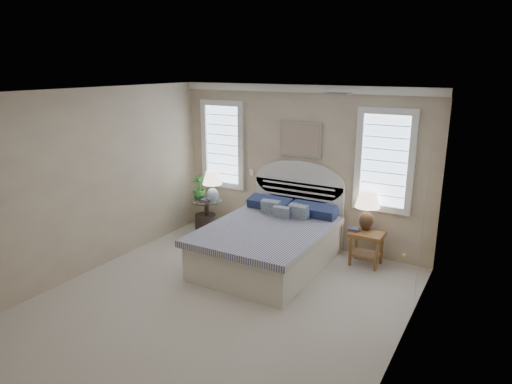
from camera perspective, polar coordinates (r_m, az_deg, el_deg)
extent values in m
cube|color=#B5AB9B|center=(6.14, -4.74, -13.73)|extent=(4.50, 5.00, 0.01)
cube|color=silver|center=(5.37, -5.39, 12.30)|extent=(4.50, 5.00, 0.01)
cube|color=beige|center=(7.72, 5.60, 3.16)|extent=(4.50, 0.02, 2.70)
cube|color=beige|center=(7.10, -20.14, 1.16)|extent=(0.02, 5.00, 2.70)
cube|color=beige|center=(4.76, 17.94, -5.54)|extent=(0.02, 5.00, 2.70)
cube|color=silver|center=(7.51, 5.74, 12.75)|extent=(4.50, 0.08, 0.12)
cube|color=#B2B2B2|center=(5.52, 10.09, 12.01)|extent=(0.30, 0.20, 0.02)
cube|color=silver|center=(8.18, -0.55, 2.50)|extent=(0.08, 0.01, 0.12)
cube|color=#C6E0FB|center=(8.40, -4.13, 5.94)|extent=(0.90, 0.06, 1.60)
cube|color=#C6E0FB|center=(7.20, 15.80, 3.77)|extent=(0.90, 0.06, 1.60)
cube|color=silver|center=(7.60, 5.57, 6.56)|extent=(0.74, 0.04, 0.58)
cube|color=white|center=(5.93, 20.15, -3.10)|extent=(0.02, 1.80, 2.40)
cube|color=beige|center=(7.04, 1.39, -7.21)|extent=(1.60, 2.10, 0.55)
cube|color=navy|center=(6.88, 1.21, -4.93)|extent=(1.72, 2.15, 0.10)
cube|color=white|center=(7.88, 5.27, -2.62)|extent=(1.62, 0.08, 1.10)
cube|color=navy|center=(7.75, 1.75, -1.46)|extent=(0.75, 0.31, 0.23)
cube|color=navy|center=(7.43, 7.20, -2.35)|extent=(0.75, 0.31, 0.23)
cube|color=#345076|center=(7.50, 1.93, -2.22)|extent=(0.33, 0.20, 0.34)
cube|color=#345076|center=(7.29, 5.40, -2.81)|extent=(0.33, 0.20, 0.34)
cube|color=#345076|center=(7.31, 3.29, -2.88)|extent=(0.28, 0.14, 0.29)
cylinder|color=black|center=(8.53, -6.10, -5.01)|extent=(0.32, 0.32, 0.03)
cylinder|color=black|center=(8.43, -6.15, -3.20)|extent=(0.08, 0.08, 0.60)
cylinder|color=silver|center=(8.33, -6.22, -1.11)|extent=(0.56, 0.56, 0.02)
cube|color=brown|center=(7.22, 13.72, -5.16)|extent=(0.50, 0.40, 0.06)
cube|color=brown|center=(7.33, 13.56, -7.50)|extent=(0.44, 0.34, 0.03)
cube|color=brown|center=(7.23, 11.72, -7.25)|extent=(0.04, 0.04, 0.47)
cube|color=brown|center=(7.50, 12.45, -6.45)|extent=(0.04, 0.04, 0.47)
cube|color=brown|center=(7.13, 14.79, -7.79)|extent=(0.04, 0.04, 0.47)
cube|color=brown|center=(7.40, 15.42, -6.95)|extent=(0.04, 0.04, 0.47)
cylinder|color=black|center=(8.50, -6.33, -3.95)|extent=(0.45, 0.45, 0.35)
cylinder|color=silver|center=(8.23, -5.42, -1.13)|extent=(0.12, 0.12, 0.03)
ellipsoid|color=silver|center=(8.20, -5.44, -0.39)|extent=(0.22, 0.22, 0.27)
cylinder|color=gold|center=(8.16, -5.47, 0.72)|extent=(0.03, 0.03, 0.10)
cylinder|color=black|center=(7.34, 13.58, -4.42)|extent=(0.16, 0.16, 0.03)
ellipsoid|color=black|center=(7.30, 13.64, -3.51)|extent=(0.29, 0.29, 0.29)
cylinder|color=gold|center=(7.24, 13.73, -2.16)|extent=(0.04, 0.04, 0.11)
imported|color=#327B31|center=(8.37, -7.15, 0.54)|extent=(0.28, 0.28, 0.43)
cube|color=#A32E28|center=(8.24, -6.41, -1.16)|extent=(0.19, 0.16, 0.02)
cube|color=navy|center=(8.24, -6.42, -1.02)|extent=(0.18, 0.15, 0.02)
cube|color=#A32E28|center=(7.22, 12.13, -4.70)|extent=(0.17, 0.13, 0.02)
cube|color=navy|center=(7.21, 12.14, -4.53)|extent=(0.16, 0.12, 0.02)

